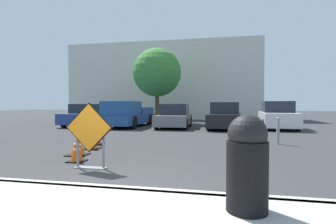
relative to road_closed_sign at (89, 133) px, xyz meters
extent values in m
plane|color=#333335|center=(0.98, 8.49, -0.80)|extent=(96.00, 96.00, 0.00)
cube|color=#ADAAA3|center=(0.98, -1.51, -0.73)|extent=(28.93, 0.20, 0.14)
cube|color=black|center=(0.00, 0.00, 0.12)|extent=(1.10, 0.02, 1.10)
cube|color=orange|center=(0.00, -0.02, 0.12)|extent=(1.04, 0.02, 1.04)
cube|color=slate|center=(0.00, 0.04, -0.78)|extent=(0.75, 0.20, 0.02)
cube|color=slate|center=(-0.31, 0.04, -0.34)|extent=(0.04, 0.04, 0.92)
cube|color=slate|center=(0.31, 0.04, -0.34)|extent=(0.04, 0.04, 0.92)
cube|color=black|center=(-0.66, 0.59, -0.78)|extent=(0.40, 0.40, 0.03)
cone|color=#EA590F|center=(-0.66, 0.59, -0.47)|extent=(0.30, 0.30, 0.59)
cylinder|color=white|center=(-0.66, 0.59, -0.34)|extent=(0.09, 0.09, 0.05)
cylinder|color=white|center=(-0.66, 0.59, -0.48)|extent=(0.17, 0.17, 0.05)
cube|color=black|center=(-1.08, 1.34, -0.78)|extent=(0.53, 0.53, 0.03)
cone|color=#EA590F|center=(-1.08, 1.34, -0.47)|extent=(0.40, 0.40, 0.59)
cylinder|color=white|center=(-1.08, 1.34, -0.34)|extent=(0.12, 0.12, 0.05)
cylinder|color=white|center=(-1.08, 1.34, -0.48)|extent=(0.22, 0.22, 0.05)
cube|color=black|center=(-1.20, 2.38, -0.78)|extent=(0.51, 0.51, 0.03)
cone|color=#EA590F|center=(-1.20, 2.38, -0.43)|extent=(0.37, 0.37, 0.68)
cylinder|color=white|center=(-1.20, 2.38, -0.28)|extent=(0.12, 0.12, 0.06)
cylinder|color=white|center=(-1.20, 2.38, -0.44)|extent=(0.21, 0.21, 0.06)
cube|color=black|center=(-1.51, 3.29, -0.78)|extent=(0.49, 0.49, 0.03)
cone|color=#EA590F|center=(-1.51, 3.29, -0.37)|extent=(0.36, 0.36, 0.79)
cylinder|color=white|center=(-1.51, 3.29, -0.20)|extent=(0.11, 0.11, 0.07)
cylinder|color=white|center=(-1.51, 3.29, -0.39)|extent=(0.20, 0.20, 0.07)
cube|color=navy|center=(-6.05, 10.87, -0.27)|extent=(2.10, 4.64, 0.66)
cube|color=#1E232D|center=(-6.06, 10.98, 0.36)|extent=(1.72, 2.18, 0.60)
cylinder|color=black|center=(-5.13, 9.52, -0.44)|extent=(0.24, 0.71, 0.70)
cylinder|color=black|center=(-6.79, 9.41, -0.44)|extent=(0.24, 0.71, 0.70)
cylinder|color=black|center=(-5.31, 12.32, -0.44)|extent=(0.24, 0.71, 0.70)
cylinder|color=black|center=(-6.97, 12.21, -0.44)|extent=(0.24, 0.71, 0.70)
cube|color=navy|center=(-3.00, 10.78, -0.31)|extent=(2.17, 5.24, 0.55)
cube|color=navy|center=(-3.03, 9.61, 0.39)|extent=(1.91, 2.13, 0.85)
cube|color=navy|center=(-2.93, 13.01, 0.19)|extent=(1.91, 0.16, 0.45)
cube|color=navy|center=(-2.01, 11.78, 0.19)|extent=(0.18, 2.49, 0.45)
cube|color=navy|center=(-3.92, 11.84, 0.19)|extent=(0.18, 2.49, 0.45)
cylinder|color=black|center=(-2.12, 9.19, -0.42)|extent=(0.26, 0.77, 0.76)
cylinder|color=black|center=(-3.97, 9.25, -0.42)|extent=(0.26, 0.77, 0.76)
cylinder|color=black|center=(-2.03, 12.30, -0.42)|extent=(0.26, 0.77, 0.76)
cylinder|color=black|center=(-3.88, 12.36, -0.42)|extent=(0.26, 0.77, 0.76)
cube|color=slate|center=(0.05, 10.51, -0.31)|extent=(1.97, 4.10, 0.62)
cube|color=#1E232D|center=(0.05, 10.61, 0.33)|extent=(1.69, 1.91, 0.66)
cylinder|color=black|center=(0.94, 9.28, -0.47)|extent=(0.22, 0.65, 0.65)
cylinder|color=black|center=(-0.77, 9.23, -0.47)|extent=(0.22, 0.65, 0.65)
cylinder|color=black|center=(0.87, 11.79, -0.47)|extent=(0.22, 0.65, 0.65)
cylinder|color=black|center=(-0.84, 11.74, -0.47)|extent=(0.22, 0.65, 0.65)
cube|color=black|center=(3.10, 10.56, -0.27)|extent=(2.07, 4.67, 0.71)
cube|color=#1E232D|center=(3.11, 10.67, 0.42)|extent=(1.71, 2.19, 0.67)
cylinder|color=black|center=(3.85, 9.10, -0.49)|extent=(0.24, 0.63, 0.62)
cylinder|color=black|center=(2.19, 9.19, -0.49)|extent=(0.24, 0.63, 0.62)
cylinder|color=black|center=(4.01, 11.92, -0.49)|extent=(0.24, 0.63, 0.62)
cylinder|color=black|center=(2.35, 12.02, -0.49)|extent=(0.24, 0.63, 0.62)
cube|color=silver|center=(6.15, 11.10, -0.23)|extent=(2.03, 4.27, 0.78)
cube|color=#1E232D|center=(6.15, 11.21, 0.49)|extent=(1.70, 2.00, 0.66)
cylinder|color=black|center=(6.92, 9.77, -0.49)|extent=(0.23, 0.63, 0.62)
cylinder|color=black|center=(5.25, 9.85, -0.49)|extent=(0.23, 0.63, 0.62)
cylinder|color=black|center=(7.05, 12.36, -0.49)|extent=(0.23, 0.63, 0.62)
cylinder|color=black|center=(5.38, 12.44, -0.49)|extent=(0.23, 0.63, 0.62)
cylinder|color=black|center=(3.17, -2.06, -0.23)|extent=(0.50, 0.50, 0.85)
sphere|color=black|center=(3.17, -2.06, 0.28)|extent=(0.47, 0.47, 0.47)
cylinder|color=gray|center=(4.87, 4.62, -0.34)|extent=(0.11, 0.11, 0.91)
sphere|color=gray|center=(4.87, 4.62, 0.12)|extent=(0.12, 0.12, 0.12)
cube|color=beige|center=(-2.95, 21.57, 2.96)|extent=(19.11, 5.00, 7.51)
cylinder|color=#513823|center=(-2.04, 14.59, 0.46)|extent=(0.32, 0.32, 2.50)
sphere|color=#387A33|center=(-2.04, 14.59, 3.12)|extent=(3.77, 3.77, 3.77)
camera|label=1|loc=(2.85, -5.32, 0.64)|focal=28.00mm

